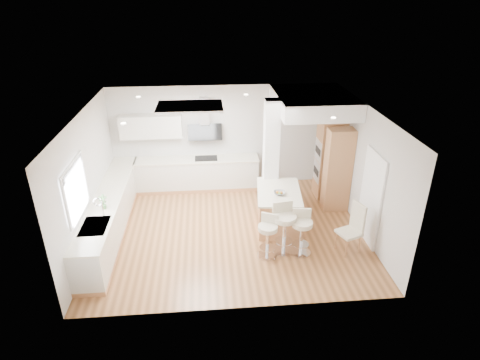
{
  "coord_description": "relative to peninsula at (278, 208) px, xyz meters",
  "views": [
    {
      "loc": [
        -0.47,
        -7.83,
        5.08
      ],
      "look_at": [
        0.26,
        0.4,
        1.09
      ],
      "focal_mm": 30.0,
      "sensor_mm": 36.0,
      "label": 1
    }
  ],
  "objects": [
    {
      "name": "dining_chair",
      "position": [
        1.38,
        -1.12,
        0.14
      ],
      "size": [
        0.55,
        0.55,
        1.1
      ],
      "rotation": [
        0.0,
        0.0,
        0.37
      ],
      "color": "beige",
      "rests_on": "ground"
    },
    {
      "name": "window_left",
      "position": [
        -4.08,
        -1.04,
        1.24
      ],
      "size": [
        0.06,
        1.28,
        1.07
      ],
      "color": "silver",
      "rests_on": "ground"
    },
    {
      "name": "wall_right",
      "position": [
        1.88,
        -0.14,
        0.95
      ],
      "size": [
        0.04,
        5.0,
        2.8
      ],
      "primitive_type": "cube",
      "color": "beige",
      "rests_on": "ground"
    },
    {
      "name": "bar_stool_b",
      "position": [
        -0.06,
        -1.01,
        0.17
      ],
      "size": [
        0.56,
        0.56,
        1.1
      ],
      "rotation": [
        0.0,
        0.0,
        0.15
      ],
      "color": "silver",
      "rests_on": "ground"
    },
    {
      "name": "wall_left",
      "position": [
        -4.12,
        -0.14,
        0.95
      ],
      "size": [
        0.04,
        5.0,
        2.8
      ],
      "primitive_type": "cube",
      "color": "beige",
      "rests_on": "ground"
    },
    {
      "name": "bar_stool_c",
      "position": [
        0.29,
        -1.12,
        0.1
      ],
      "size": [
        0.48,
        0.48,
        0.98
      ],
      "rotation": [
        0.0,
        0.0,
        -0.1
      ],
      "color": "silver",
      "rests_on": "ground"
    },
    {
      "name": "soffit",
      "position": [
        0.98,
        1.26,
        2.15
      ],
      "size": [
        1.78,
        2.2,
        0.4
      ],
      "color": "white",
      "rests_on": "ground"
    },
    {
      "name": "ceiling",
      "position": [
        -1.12,
        -0.14,
        -0.45
      ],
      "size": [
        6.0,
        5.0,
        0.02
      ],
      "primitive_type": "cube",
      "color": "white",
      "rests_on": "ground"
    },
    {
      "name": "doorway_right",
      "position": [
        1.85,
        -0.74,
        0.55
      ],
      "size": [
        0.05,
        1.0,
        2.1
      ],
      "color": "#413A33",
      "rests_on": "ground"
    },
    {
      "name": "peninsula",
      "position": [
        0.0,
        0.0,
        0.0
      ],
      "size": [
        1.13,
        1.57,
        0.96
      ],
      "rotation": [
        0.0,
        0.0,
        -0.11
      ],
      "color": "tan",
      "rests_on": "ground"
    },
    {
      "name": "oven_column",
      "position": [
        1.55,
        1.09,
        0.6
      ],
      "size": [
        0.63,
        1.21,
        2.1
      ],
      "color": "tan",
      "rests_on": "ground"
    },
    {
      "name": "wall_back",
      "position": [
        -1.12,
        2.36,
        0.95
      ],
      "size": [
        6.0,
        0.04,
        2.8
      ],
      "primitive_type": "cube",
      "color": "beige",
      "rests_on": "ground"
    },
    {
      "name": "counter_left",
      "position": [
        -3.82,
        0.09,
        0.01
      ],
      "size": [
        0.63,
        4.5,
        1.35
      ],
      "color": "tan",
      "rests_on": "ground"
    },
    {
      "name": "pillar",
      "position": [
        -0.07,
        0.81,
        0.95
      ],
      "size": [
        0.35,
        0.35,
        2.8
      ],
      "color": "white",
      "rests_on": "ground"
    },
    {
      "name": "counter_back",
      "position": [
        -2.04,
        2.08,
        0.24
      ],
      "size": [
        3.62,
        0.63,
        2.5
      ],
      "color": "tan",
      "rests_on": "ground"
    },
    {
      "name": "ground",
      "position": [
        -1.12,
        -0.14,
        -0.45
      ],
      "size": [
        6.0,
        6.0,
        0.0
      ],
      "primitive_type": "plane",
      "color": "#A2693C",
      "rests_on": "ground"
    },
    {
      "name": "skylight",
      "position": [
        -1.92,
        0.46,
        2.32
      ],
      "size": [
        4.1,
        2.1,
        0.06
      ],
      "color": "white",
      "rests_on": "ground"
    },
    {
      "name": "bar_stool_a",
      "position": [
        -0.42,
        -1.17,
        0.08
      ],
      "size": [
        0.55,
        0.55,
        0.94
      ],
      "rotation": [
        0.0,
        0.0,
        -0.41
      ],
      "color": "silver",
      "rests_on": "ground"
    }
  ]
}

